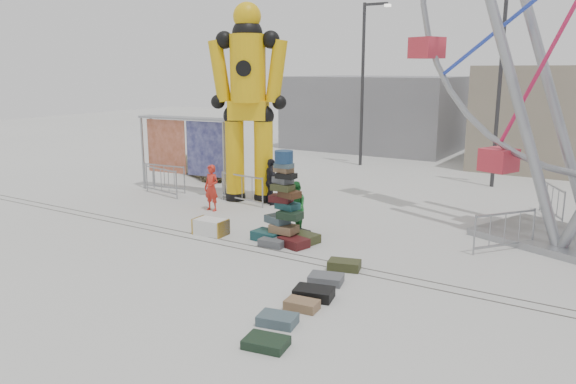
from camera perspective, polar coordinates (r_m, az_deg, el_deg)
The scene contains 25 objects.
ground at distance 14.58m, azimuth -3.42°, elevation -7.01°, with size 90.00×90.00×0.00m, color #9E9E99.
track_line_near at distance 15.04m, azimuth -2.08°, elevation -6.36°, with size 40.00×0.04×0.01m, color #47443F.
track_line_far at distance 15.36m, azimuth -1.24°, elevation -5.96°, with size 40.00×0.04×0.01m, color #47443F.
building_left at distance 36.11m, azimuth 9.26°, elevation 8.02°, with size 10.00×8.00×4.40m, color gray.
lamp_post_right at distance 24.67m, azimuth 20.96°, elevation 10.75°, with size 1.41×0.25×8.00m.
lamp_post_left at distance 28.77m, azimuth 7.76°, elevation 11.56°, with size 1.41×0.25×8.00m.
suitcase_tower at distance 15.93m, azimuth -0.33°, elevation -2.53°, with size 1.90×1.64×2.64m.
crash_test_dummy at distance 20.61m, azimuth -4.06°, elevation 9.70°, with size 2.87×1.59×7.37m.
banner_scaffold at distance 22.74m, azimuth -10.36°, elevation 5.63°, with size 4.18×1.11×2.99m.
steamer_trunk at distance 16.93m, azimuth -7.86°, elevation -3.52°, with size 0.99×0.57×0.46m, color silver.
row_case_0 at distance 14.00m, azimuth 5.74°, elevation -7.39°, with size 0.78×0.48×0.23m, color #34381C.
row_case_1 at distance 13.12m, azimuth 3.88°, elevation -8.81°, with size 0.77×0.55×0.20m, color #525559.
row_case_2 at distance 12.27m, azimuth 2.64°, elevation -10.24°, with size 0.83×0.56×0.23m, color black.
row_case_3 at distance 11.75m, azimuth 1.42°, elevation -11.38°, with size 0.68×0.42×0.20m, color #816142.
row_case_4 at distance 11.11m, azimuth -1.07°, elevation -12.83°, with size 0.74×0.50×0.20m, color #42555E.
row_case_5 at distance 10.32m, azimuth -2.25°, elevation -15.04°, with size 0.76×0.55×0.17m, color black.
barricade_dummy_a at distance 23.18m, azimuth -12.46°, elevation 1.42°, with size 2.00×0.10×1.10m, color gray, non-canonical shape.
barricade_dummy_b at distance 22.43m, azimuth -12.76°, elevation 1.05°, with size 2.00×0.10×1.10m, color gray, non-canonical shape.
barricade_dummy_c at distance 20.56m, azimuth -4.70°, elevation 0.30°, with size 2.00×0.10×1.10m, color gray, non-canonical shape.
barricade_wheel_front at distance 16.27m, azimuth 21.15°, elevation -3.75°, with size 2.00×0.10×1.10m, color gray, non-canonical shape.
barricade_wheel_back at distance 20.56m, azimuth 25.22°, elevation -0.86°, with size 2.00×0.10×1.10m, color gray, non-canonical shape.
pedestrian_red at distance 19.64m, azimuth -7.78°, elevation 0.42°, with size 0.59×0.39×1.61m, color red.
pedestrian_green at distance 16.76m, azimuth 0.72°, elevation -1.60°, with size 0.77×0.60×1.58m, color #175F24.
pedestrian_black at distance 20.33m, azimuth -1.72°, elevation 1.04°, with size 0.99×0.41×1.69m, color black.
parked_suv at distance 26.13m, azimuth -7.98°, elevation 2.80°, with size 1.81×3.92×1.09m, color #92885E.
Camera 1 is at (8.03, -11.17, 4.83)m, focal length 35.00 mm.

